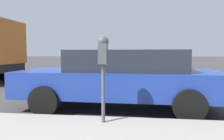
{
  "coord_description": "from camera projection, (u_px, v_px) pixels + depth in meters",
  "views": [
    {
      "loc": [
        -6.11,
        -0.56,
        1.3
      ],
      "look_at": [
        -2.49,
        -0.11,
        1.03
      ],
      "focal_mm": 35.0,
      "sensor_mm": 36.0,
      "label": 1
    }
  ],
  "objects": [
    {
      "name": "ground_plane",
      "position": [
        119.0,
        100.0,
        6.21
      ],
      "size": [
        220.0,
        220.0,
        0.0
      ],
      "primitive_type": "plane",
      "color": "#3D3A3A"
    },
    {
      "name": "parking_meter",
      "position": [
        103.0,
        57.0,
        3.61
      ],
      "size": [
        0.21,
        0.19,
        1.45
      ],
      "color": "#4C5156",
      "rests_on": "sidewalk"
    },
    {
      "name": "car_blue",
      "position": [
        121.0,
        77.0,
        5.23
      ],
      "size": [
        2.19,
        4.73,
        1.38
      ],
      "rotation": [
        0.0,
        0.0,
        -0.02
      ],
      "color": "navy",
      "rests_on": "ground_plane"
    }
  ]
}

